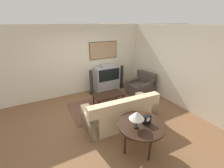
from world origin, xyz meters
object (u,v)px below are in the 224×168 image
couch (121,114)px  coffee_table (108,95)px  speaker_tower_left (91,83)px  mantel_clock (147,120)px  speaker_tower_right (122,77)px  console_table (141,126)px  table_lamp (137,115)px  tv (107,78)px  armchair (141,87)px

couch → coffee_table: couch is taller
couch → coffee_table: bearing=-94.9°
couch → speaker_tower_left: size_ratio=2.09×
mantel_clock → speaker_tower_right: size_ratio=0.19×
console_table → table_lamp: (-0.17, -0.04, 0.36)m
couch → speaker_tower_right: 2.69m
tv → speaker_tower_right: tv is taller
speaker_tower_left → mantel_clock: bearing=-89.9°
tv → couch: 2.43m
speaker_tower_left → armchair: bearing=-29.7°
tv → speaker_tower_left: tv is taller
couch → console_table: 1.09m
armchair → console_table: bearing=-50.2°
tv → speaker_tower_right: size_ratio=1.12×
couch → tv: bearing=-103.7°
console_table → coffee_table: bearing=82.6°
armchair → speaker_tower_left: 2.03m
tv → table_lamp: tv is taller
couch → armchair: (1.74, 1.27, -0.02)m
console_table → speaker_tower_left: 3.31m
couch → mantel_clock: 1.19m
table_lamp → speaker_tower_right: size_ratio=0.38×
coffee_table → mantel_clock: 2.22m
speaker_tower_left → speaker_tower_right: bearing=0.0°
speaker_tower_left → coffee_table: bearing=-81.5°
speaker_tower_left → speaker_tower_right: (1.45, 0.00, 0.00)m
tv → coffee_table: 1.35m
tv → table_lamp: (-1.00, -3.39, 0.49)m
armchair → tv: bearing=-146.8°
speaker_tower_left → couch: bearing=-89.6°
couch → mantel_clock: size_ratio=10.80×
table_lamp → mantel_clock: (0.28, -0.00, -0.20)m
tv → speaker_tower_left: 0.73m
table_lamp → speaker_tower_left: table_lamp is taller
console_table → speaker_tower_left: speaker_tower_left is taller
tv → table_lamp: 3.57m
coffee_table → speaker_tower_right: bearing=42.7°
armchair → table_lamp: 3.19m
table_lamp → speaker_tower_right: 3.81m
console_table → speaker_tower_right: speaker_tower_right is taller
speaker_tower_right → console_table: bearing=-115.1°
couch → mantel_clock: (-0.01, -1.08, 0.49)m
tv → armchair: 1.49m
armchair → console_table: armchair is taller
couch → speaker_tower_right: size_ratio=2.09×
table_lamp → tv: bearing=73.6°
couch → mantel_clock: bearing=92.7°
console_table → speaker_tower_left: (0.10, 3.31, -0.18)m
table_lamp → speaker_tower_left: (0.27, 3.35, -0.54)m
coffee_table → speaker_tower_right: size_ratio=1.02×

